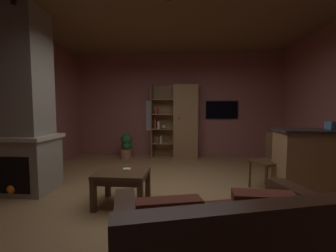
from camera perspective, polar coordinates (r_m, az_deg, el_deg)
name	(u,v)px	position (r m, az deg, el deg)	size (l,w,h in m)	color
floor	(166,199)	(3.53, -0.64, -17.93)	(5.65, 6.13, 0.02)	#A37A4C
wall_back	(177,105)	(6.36, 2.28, 5.31)	(5.77, 0.06, 2.87)	#9E5B56
window_pane_back	(159,116)	(6.37, -2.29, 2.62)	(0.74, 0.01, 0.85)	white
stone_fireplace	(23,111)	(4.24, -32.75, 3.20)	(0.94, 0.75, 2.87)	gray
bookshelf_cabinet	(182,122)	(6.09, 3.65, 1.00)	(1.25, 0.41, 1.97)	#997047
kitchen_bar_counter	(326,164)	(4.12, 35.13, -7.81)	(1.43, 0.61, 1.03)	#997047
tissue_box	(331,125)	(4.13, 35.90, 0.13)	(0.12, 0.12, 0.11)	#598CBF
coffee_table	(122,178)	(3.26, -11.45, -12.65)	(0.69, 0.60, 0.47)	#4C331E
table_book_0	(127,169)	(3.29, -10.35, -10.67)	(0.10, 0.10, 0.02)	beige
dining_chair	(271,157)	(4.12, 24.50, -7.23)	(0.57, 0.57, 0.92)	#4C331E
potted_floor_plant	(126,145)	(6.11, -10.47, -4.84)	(0.31, 0.31, 0.67)	#B77051
wall_mounted_tv	(222,110)	(6.35, 13.41, 4.00)	(0.86, 0.06, 0.49)	black
track_light_spot_0	(14,1)	(4.09, -34.45, 24.62)	(0.07, 0.07, 0.09)	black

